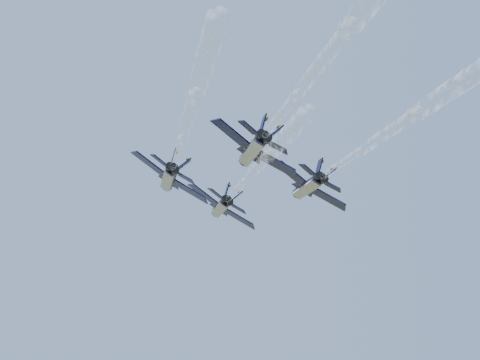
# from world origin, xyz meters

# --- Properties ---
(jet_lead) EXTENTS (11.60, 17.98, 7.35)m
(jet_lead) POSITION_xyz_m (-5.66, 12.22, 97.81)
(jet_lead) COLOR black
(jet_left) EXTENTS (11.60, 17.98, 7.35)m
(jet_left) POSITION_xyz_m (-12.01, -3.41, 97.81)
(jet_left) COLOR black
(jet_right) EXTENTS (11.60, 17.98, 7.35)m
(jet_right) POSITION_xyz_m (9.04, 2.00, 97.81)
(jet_right) COLOR black
(jet_slot) EXTENTS (11.60, 17.98, 7.35)m
(jet_slot) POSITION_xyz_m (1.25, -14.05, 97.81)
(jet_slot) COLOR black
(smoke_trail_lead) EXTENTS (15.50, 49.46, 2.38)m
(smoke_trail_lead) POSITION_xyz_m (4.90, -25.38, 97.84)
(smoke_trail_lead) COLOR white
(smoke_trail_left) EXTENTS (15.50, 49.46, 2.38)m
(smoke_trail_left) POSITION_xyz_m (-1.45, -41.01, 97.84)
(smoke_trail_left) COLOR white
(smoke_trail_right) EXTENTS (15.50, 49.46, 2.38)m
(smoke_trail_right) POSITION_xyz_m (19.60, -35.60, 97.84)
(smoke_trail_right) COLOR white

